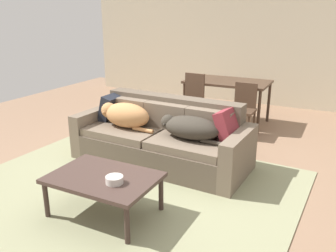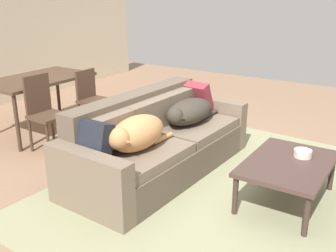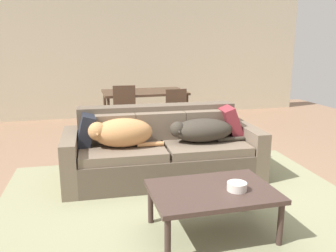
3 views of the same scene
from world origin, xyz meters
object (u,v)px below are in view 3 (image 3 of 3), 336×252
(dog_on_left_cushion, at_px, (121,133))
(throw_pillow_by_left_arm, at_px, (86,130))
(bowl_on_coffee_table, at_px, (237,186))
(dining_table, at_px, (144,95))
(dining_chair_near_left, at_px, (125,113))
(dining_chair_near_right, at_px, (178,112))
(couch, at_px, (162,151))
(throw_pillow_by_right_arm, at_px, (230,122))
(coffee_table, at_px, (212,194))
(dog_on_right_cushion, at_px, (201,130))

(dog_on_left_cushion, relative_size, throw_pillow_by_left_arm, 2.27)
(bowl_on_coffee_table, height_order, dining_table, dining_table)
(dining_chair_near_left, relative_size, dining_chair_near_right, 1.11)
(throw_pillow_by_left_arm, xyz_separation_m, dining_chair_near_right, (1.55, 1.47, -0.15))
(dining_chair_near_right, bearing_deg, dining_table, 129.22)
(couch, relative_size, throw_pillow_by_left_arm, 6.34)
(throw_pillow_by_right_arm, distance_m, bowl_on_coffee_table, 1.65)
(throw_pillow_by_left_arm, distance_m, dining_chair_near_right, 2.14)
(coffee_table, relative_size, dining_table, 0.72)
(throw_pillow_by_left_arm, bearing_deg, couch, -6.08)
(throw_pillow_by_right_arm, distance_m, coffee_table, 1.67)
(couch, relative_size, dog_on_right_cushion, 2.60)
(couch, bearing_deg, dog_on_left_cushion, -164.71)
(dog_on_right_cushion, bearing_deg, throw_pillow_by_right_arm, 21.73)
(dog_on_left_cushion, bearing_deg, bowl_on_coffee_table, -57.55)
(dog_on_left_cushion, height_order, throw_pillow_by_right_arm, throw_pillow_by_right_arm)
(dog_on_left_cushion, relative_size, dining_chair_near_right, 0.99)
(bowl_on_coffee_table, xyz_separation_m, dining_chair_near_right, (0.37, 3.07, 0.02))
(throw_pillow_by_left_arm, height_order, bowl_on_coffee_table, throw_pillow_by_left_arm)
(couch, bearing_deg, throw_pillow_by_left_arm, 176.40)
(coffee_table, xyz_separation_m, dining_chair_near_right, (0.56, 2.99, 0.10))
(couch, xyz_separation_m, dog_on_left_cushion, (-0.51, -0.12, 0.30))
(couch, distance_m, coffee_table, 1.43)
(throw_pillow_by_left_arm, height_order, dining_chair_near_right, dining_chair_near_right)
(dining_table, bearing_deg, bowl_on_coffee_table, -88.58)
(coffee_table, xyz_separation_m, dining_chair_near_left, (-0.33, 2.95, 0.14))
(dining_chair_near_left, height_order, dining_chair_near_right, dining_chair_near_left)
(dining_table, xyz_separation_m, dining_chair_near_left, (-0.43, -0.61, -0.18))
(couch, relative_size, dining_chair_near_left, 2.50)
(dog_on_left_cushion, distance_m, dining_chair_near_right, 2.05)
(dog_on_right_cushion, xyz_separation_m, dining_table, (-0.26, 2.27, 0.11))
(throw_pillow_by_left_arm, bearing_deg, throw_pillow_by_right_arm, -2.48)
(throw_pillow_by_left_arm, xyz_separation_m, dining_table, (1.09, 2.04, 0.08))
(throw_pillow_by_right_arm, height_order, dining_chair_near_left, dining_chair_near_left)
(couch, distance_m, dog_on_left_cushion, 0.60)
(couch, xyz_separation_m, dining_table, (0.19, 2.13, 0.38))
(bowl_on_coffee_table, bearing_deg, throw_pillow_by_right_arm, 67.98)
(throw_pillow_by_right_arm, relative_size, coffee_table, 0.38)
(couch, xyz_separation_m, dog_on_right_cushion, (0.45, -0.14, 0.27))
(throw_pillow_by_left_arm, height_order, throw_pillow_by_right_arm, throw_pillow_by_right_arm)
(couch, height_order, dog_on_left_cushion, couch)
(throw_pillow_by_right_arm, height_order, dining_chair_near_right, dining_chair_near_right)
(dog_on_right_cushion, xyz_separation_m, coffee_table, (-0.35, -1.29, -0.22))
(couch, relative_size, dog_on_left_cushion, 2.80)
(coffee_table, bearing_deg, couch, 93.88)
(bowl_on_coffee_table, height_order, dining_chair_near_right, dining_chair_near_right)
(couch, bearing_deg, bowl_on_coffee_table, -76.78)
(throw_pillow_by_left_arm, bearing_deg, dining_chair_near_left, 65.34)
(couch, bearing_deg, dog_on_right_cushion, -14.62)
(dog_on_right_cushion, distance_m, dining_chair_near_right, 1.72)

